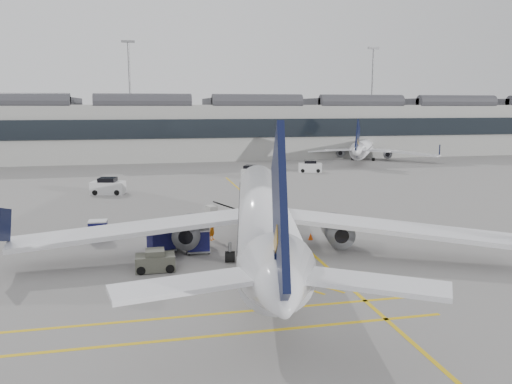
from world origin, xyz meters
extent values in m
plane|color=gray|center=(0.00, 0.00, 0.00)|extent=(220.00, 220.00, 0.00)
cube|color=#9E9E99|center=(0.00, 72.00, 5.50)|extent=(200.00, 20.00, 11.00)
cube|color=black|center=(0.00, 61.80, 6.50)|extent=(200.00, 0.50, 3.60)
cube|color=#38383D|center=(0.00, 72.00, 11.70)|extent=(200.00, 18.00, 1.40)
cylinder|color=slate|center=(-5.00, 86.00, 12.50)|extent=(0.44, 0.44, 25.00)
cube|color=slate|center=(-5.00, 86.00, 25.20)|extent=(3.00, 0.60, 0.50)
cylinder|color=slate|center=(55.00, 86.00, 12.50)|extent=(0.44, 0.44, 25.00)
cube|color=slate|center=(55.00, 86.00, 25.20)|extent=(3.00, 0.60, 0.50)
cube|color=gold|center=(10.00, 10.00, 0.01)|extent=(0.25, 60.00, 0.01)
cylinder|color=white|center=(6.61, 0.42, 3.03)|extent=(8.95, 28.99, 3.61)
cone|color=white|center=(9.68, 16.46, 3.03)|extent=(4.27, 4.45, 3.61)
cone|color=white|center=(3.48, -16.00, 3.41)|extent=(4.41, 5.21, 3.61)
cube|color=white|center=(-2.62, 0.71, 2.16)|extent=(16.64, 5.47, 0.34)
cube|color=white|center=(15.31, -2.71, 2.16)|extent=(15.98, 10.90, 0.34)
cylinder|color=slate|center=(1.23, 1.93, 1.49)|extent=(2.63, 3.78, 2.02)
cylinder|color=slate|center=(12.18, -0.16, 1.49)|extent=(2.63, 3.78, 2.02)
cube|color=black|center=(3.59, -15.44, 6.10)|extent=(1.65, 7.24, 8.04)
cylinder|color=black|center=(8.69, 11.27, 0.31)|extent=(0.38, 0.65, 0.61)
cylinder|color=black|center=(3.80, -1.49, 0.38)|extent=(0.80, 0.88, 0.77)
cylinder|color=black|center=(8.52, -2.39, 0.38)|extent=(0.80, 0.88, 0.77)
cylinder|color=white|center=(41.53, 59.88, 2.55)|extent=(14.68, 22.55, 3.04)
cone|color=white|center=(48.35, 71.81, 2.55)|extent=(4.24, 4.31, 3.04)
cone|color=white|center=(34.54, 47.68, 2.87)|extent=(4.56, 4.88, 3.04)
cube|color=white|center=(34.26, 62.64, 1.82)|extent=(14.04, 5.65, 0.28)
cube|color=white|center=(47.59, 55.02, 1.82)|extent=(11.39, 12.13, 0.28)
cylinder|color=slate|center=(37.66, 62.56, 1.25)|extent=(2.92, 3.37, 1.70)
cylinder|color=slate|center=(45.80, 57.91, 1.25)|extent=(2.92, 3.37, 1.70)
cube|color=black|center=(34.78, 48.10, 5.13)|extent=(3.26, 5.46, 6.77)
cylinder|color=black|center=(46.14, 67.95, 0.26)|extent=(0.45, 0.56, 0.52)
cylinder|color=black|center=(38.77, 59.13, 0.32)|extent=(0.81, 0.84, 0.65)
cylinder|color=black|center=(42.28, 57.13, 0.32)|extent=(0.81, 0.84, 0.65)
cube|color=beige|center=(5.17, 12.19, 0.32)|extent=(3.69, 2.37, 0.63)
cube|color=black|center=(6.03, 12.47, 1.04)|extent=(3.23, 1.91, 1.34)
cube|color=beige|center=(4.23, 11.87, 0.95)|extent=(1.14, 1.37, 0.81)
cylinder|color=black|center=(4.17, 11.19, 0.20)|extent=(0.43, 0.28, 0.40)
cylinder|color=black|center=(3.77, 12.39, 0.20)|extent=(0.43, 0.28, 0.40)
cylinder|color=black|center=(6.57, 11.98, 0.20)|extent=(0.43, 0.28, 0.40)
cylinder|color=black|center=(6.18, 13.18, 0.20)|extent=(0.43, 0.28, 0.40)
cube|color=gray|center=(1.90, 1.28, 0.18)|extent=(1.78, 1.49, 0.12)
cube|color=#141551|center=(1.90, 1.28, 0.99)|extent=(1.63, 1.43, 1.47)
cube|color=silver|center=(1.90, 1.28, 1.76)|extent=(1.68, 1.49, 0.10)
cylinder|color=black|center=(1.17, 0.75, 0.11)|extent=(0.23, 0.11, 0.22)
cylinder|color=black|center=(1.22, 1.86, 0.11)|extent=(0.23, 0.11, 0.22)
cylinder|color=black|center=(2.59, 0.69, 0.11)|extent=(0.23, 0.11, 0.22)
cylinder|color=black|center=(2.64, 1.80, 0.11)|extent=(0.23, 0.11, 0.22)
cube|color=gray|center=(-0.79, 2.07, 0.20)|extent=(2.27, 2.05, 0.13)
cube|color=#141551|center=(-0.79, 2.07, 1.10)|extent=(2.10, 1.95, 1.62)
cube|color=silver|center=(-0.79, 2.07, 1.95)|extent=(2.17, 2.02, 0.11)
cylinder|color=black|center=(-1.36, 1.26, 0.12)|extent=(0.27, 0.18, 0.25)
cylinder|color=black|center=(-1.71, 2.43, 0.12)|extent=(0.27, 0.18, 0.25)
cylinder|color=black|center=(0.14, 1.71, 0.12)|extent=(0.27, 0.18, 0.25)
cylinder|color=black|center=(-0.22, 2.89, 0.12)|extent=(0.27, 0.18, 0.25)
cube|color=gray|center=(-0.57, 2.68, 0.21)|extent=(2.18, 1.90, 0.14)
cube|color=#141551|center=(-0.57, 2.68, 1.12)|extent=(2.00, 1.81, 1.65)
cube|color=silver|center=(-0.57, 2.68, 1.98)|extent=(2.07, 1.88, 0.11)
cylinder|color=black|center=(-1.25, 1.93, 0.13)|extent=(0.27, 0.15, 0.25)
cylinder|color=black|center=(-1.46, 3.16, 0.13)|extent=(0.27, 0.15, 0.25)
cylinder|color=black|center=(0.32, 2.19, 0.13)|extent=(0.27, 0.15, 0.25)
cylinder|color=black|center=(0.12, 3.43, 0.13)|extent=(0.27, 0.15, 0.25)
cube|color=gray|center=(-5.65, 6.47, 0.16)|extent=(1.56, 1.29, 0.11)
cube|color=#141551|center=(-5.65, 6.47, 0.89)|extent=(1.42, 1.24, 1.31)
cube|color=silver|center=(-5.65, 6.47, 1.58)|extent=(1.46, 1.29, 0.09)
cylinder|color=black|center=(-6.29, 5.98, 0.10)|extent=(0.20, 0.09, 0.20)
cylinder|color=black|center=(-6.28, 6.98, 0.10)|extent=(0.20, 0.09, 0.20)
cylinder|color=black|center=(-5.02, 5.97, 0.10)|extent=(0.20, 0.09, 0.20)
cylinder|color=black|center=(-5.01, 6.96, 0.10)|extent=(0.20, 0.09, 0.20)
imported|color=orange|center=(3.35, 4.59, 0.96)|extent=(0.75, 0.84, 1.93)
imported|color=orange|center=(2.22, 2.98, 0.94)|extent=(1.15, 1.15, 1.87)
cube|color=#535447|center=(-1.29, -2.23, 0.56)|extent=(2.55, 1.53, 1.02)
cube|color=#535447|center=(-1.29, -2.23, 1.17)|extent=(1.22, 1.22, 0.51)
cylinder|color=black|center=(-2.20, -2.90, 0.28)|extent=(0.57, 0.26, 0.57)
cylinder|color=black|center=(-2.20, -1.57, 0.28)|extent=(0.57, 0.26, 0.57)
cylinder|color=black|center=(-0.37, -2.89, 0.28)|extent=(0.57, 0.26, 0.57)
cylinder|color=black|center=(-0.37, -1.57, 0.28)|extent=(0.57, 0.26, 0.57)
cone|color=#F24C0A|center=(13.09, 20.31, 0.24)|extent=(0.34, 0.34, 0.47)
cone|color=#F24C0A|center=(11.15, 2.97, 0.28)|extent=(0.40, 0.40, 0.56)
cube|color=silver|center=(-6.46, 28.69, 0.78)|extent=(4.32, 2.81, 1.55)
cube|color=black|center=(-6.46, 28.69, 1.72)|extent=(2.35, 2.27, 0.66)
cylinder|color=black|center=(-7.95, 28.12, 0.33)|extent=(0.70, 0.38, 0.66)
cylinder|color=black|center=(-7.57, 29.85, 0.33)|extent=(0.70, 0.38, 0.66)
cylinder|color=black|center=(-5.35, 27.54, 0.33)|extent=(0.70, 0.38, 0.66)
cylinder|color=black|center=(-4.97, 29.27, 0.33)|extent=(0.70, 0.38, 0.66)
cube|color=silver|center=(13.66, 39.39, 0.70)|extent=(3.37, 4.04, 1.41)
cube|color=black|center=(13.66, 39.39, 1.56)|extent=(2.38, 2.42, 0.60)
cylinder|color=black|center=(13.75, 37.94, 0.30)|extent=(0.49, 0.63, 0.60)
cylinder|color=black|center=(12.36, 38.75, 0.30)|extent=(0.49, 0.63, 0.60)
cylinder|color=black|center=(14.96, 40.03, 0.30)|extent=(0.49, 0.63, 0.60)
cylinder|color=black|center=(13.56, 40.84, 0.30)|extent=(0.49, 0.63, 0.60)
cube|color=silver|center=(24.56, 43.54, 0.73)|extent=(4.12, 2.74, 1.47)
cube|color=black|center=(24.56, 43.54, 1.62)|extent=(2.26, 2.18, 0.63)
cylinder|color=black|center=(23.14, 43.02, 0.31)|extent=(0.67, 0.37, 0.63)
cylinder|color=black|center=(23.54, 44.65, 0.31)|extent=(0.67, 0.37, 0.63)
cylinder|color=black|center=(25.58, 42.42, 0.31)|extent=(0.67, 0.37, 0.63)
cylinder|color=black|center=(25.99, 44.05, 0.31)|extent=(0.67, 0.37, 0.63)
camera|label=1|loc=(-1.50, -34.36, 10.63)|focal=35.00mm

